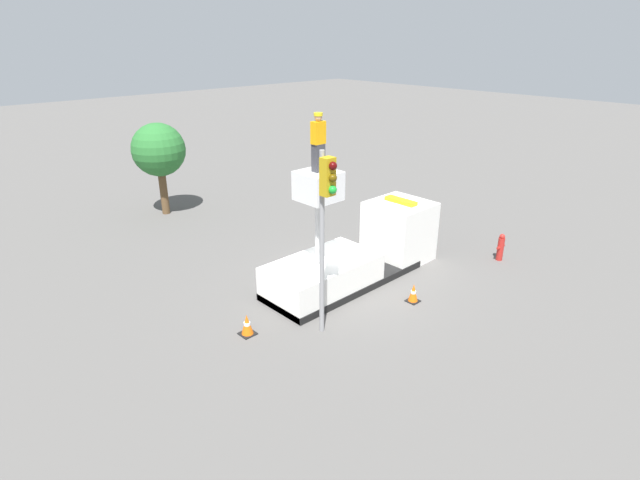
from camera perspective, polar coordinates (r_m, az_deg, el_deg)
The scene contains 8 objects.
ground_plane at distance 17.54m, azimuth 2.73°, elevation -4.86°, with size 120.00×120.00×0.00m, color #565451.
bucket_truck at distance 17.65m, azimuth 4.53°, elevation -1.39°, with size 7.00×2.18×4.20m.
worker at distance 15.02m, azimuth -0.20°, elevation 11.08°, with size 0.40×0.26×1.75m.
traffic_light_pole at distance 13.12m, azimuth 0.65°, elevation 3.48°, with size 0.34×0.57×5.34m.
fire_hydrant at distance 20.21m, azimuth 19.94°, elevation -0.78°, with size 0.48×0.24×1.07m.
traffic_cone_rear at distance 14.70m, azimuth -8.33°, elevation -9.60°, with size 0.44×0.44×0.64m.
traffic_cone_curbside at distance 16.48m, azimuth 10.62°, elevation -6.01°, with size 0.39×0.39×0.62m.
tree_left_bg at distance 24.52m, azimuth -17.96°, elevation 9.71°, with size 2.45×2.45×4.33m.
Camera 1 is at (-11.25, -10.77, 8.07)m, focal length 28.00 mm.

